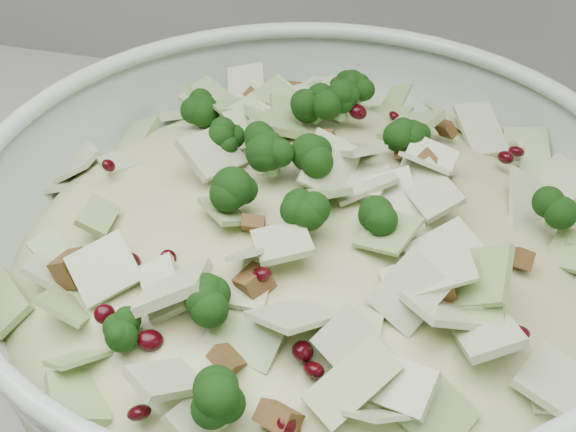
{
  "coord_description": "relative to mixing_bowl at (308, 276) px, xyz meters",
  "views": [
    {
      "loc": [
        0.57,
        1.25,
        1.32
      ],
      "look_at": [
        0.48,
        1.62,
        1.01
      ],
      "focal_mm": 50.0,
      "sensor_mm": 36.0,
      "label": 1
    }
  ],
  "objects": [
    {
      "name": "salad",
      "position": [
        0.0,
        0.0,
        0.03
      ],
      "size": [
        0.43,
        0.43,
        0.16
      ],
      "rotation": [
        0.0,
        0.0,
        -0.2
      ],
      "color": "#BDC486",
      "rests_on": "mixing_bowl"
    },
    {
      "name": "mixing_bowl",
      "position": [
        0.0,
        0.0,
        0.0
      ],
      "size": [
        0.45,
        0.45,
        0.16
      ],
      "rotation": [
        0.0,
        0.0,
        -0.15
      ],
      "color": "silver",
      "rests_on": "counter"
    }
  ]
}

